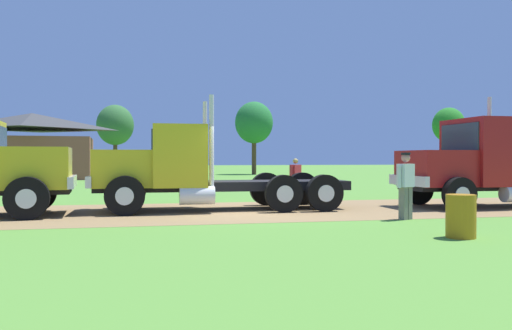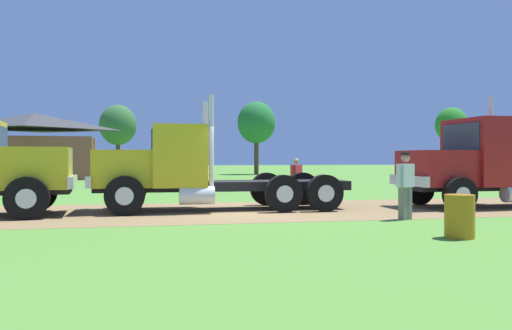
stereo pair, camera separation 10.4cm
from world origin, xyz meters
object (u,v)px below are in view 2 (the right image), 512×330
at_px(steel_barrel, 460,216).
at_px(truck_foreground_white, 184,170).
at_px(truck_near_right, 486,167).
at_px(visitor_walking_mid, 405,183).
at_px(visitor_far_side, 296,177).
at_px(shed_building, 35,147).

bearing_deg(steel_barrel, truck_foreground_white, 127.00).
relative_size(truck_near_right, visitor_walking_mid, 4.76).
bearing_deg(visitor_far_side, shed_building, 122.14).
relative_size(truck_near_right, visitor_far_side, 5.23).
bearing_deg(steel_barrel, truck_near_right, 51.02).
xyz_separation_m(visitor_walking_mid, steel_barrel, (-0.43, -3.08, -0.51)).
xyz_separation_m(truck_foreground_white, visitor_walking_mid, (5.43, -3.56, -0.27)).
distance_m(truck_near_right, shed_building, 33.82).
bearing_deg(steel_barrel, shed_building, 113.64).
bearing_deg(shed_building, truck_foreground_white, -70.21).
height_order(visitor_far_side, steel_barrel, visitor_far_side).
relative_size(truck_foreground_white, visitor_walking_mid, 4.53).
height_order(truck_near_right, visitor_walking_mid, truck_near_right).
distance_m(truck_foreground_white, visitor_far_side, 6.19).
height_order(steel_barrel, shed_building, shed_building).
relative_size(truck_near_right, steel_barrel, 9.54).
bearing_deg(shed_building, truck_near_right, -54.95).
bearing_deg(truck_near_right, visitor_far_side, 136.36).
height_order(truck_near_right, steel_barrel, truck_near_right).
bearing_deg(shed_building, visitor_walking_mid, -63.61).
bearing_deg(truck_near_right, steel_barrel, -128.98).
bearing_deg(visitor_walking_mid, truck_foreground_white, 146.76).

